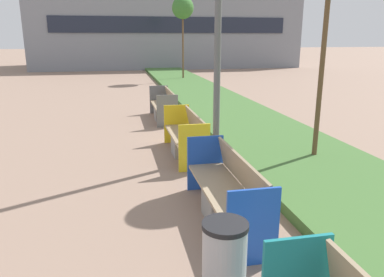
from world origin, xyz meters
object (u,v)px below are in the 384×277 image
(bench_yellow_frame, at_px, (186,139))
(bench_grey_frame, at_px, (164,108))
(bench_blue_frame, at_px, (227,195))
(litter_bin, at_px, (224,263))
(sapling_tree_far, at_px, (183,9))

(bench_yellow_frame, bearing_deg, bench_grey_frame, 90.00)
(bench_blue_frame, height_order, litter_bin, bench_blue_frame)
(bench_grey_frame, xyz_separation_m, sapling_tree_far, (2.52, 10.51, 3.72))
(litter_bin, height_order, sapling_tree_far, sapling_tree_far)
(litter_bin, bearing_deg, bench_yellow_frame, 83.75)
(bench_grey_frame, relative_size, sapling_tree_far, 0.46)
(sapling_tree_far, bearing_deg, bench_blue_frame, -98.22)
(bench_blue_frame, relative_size, bench_grey_frame, 1.07)
(bench_grey_frame, bearing_deg, sapling_tree_far, 76.54)
(bench_grey_frame, bearing_deg, bench_blue_frame, -89.99)
(bench_blue_frame, height_order, bench_grey_frame, same)
(bench_yellow_frame, height_order, bench_grey_frame, same)
(bench_blue_frame, height_order, sapling_tree_far, sapling_tree_far)
(bench_yellow_frame, xyz_separation_m, bench_grey_frame, (0.00, 3.79, 0.00))
(bench_blue_frame, bearing_deg, bench_grey_frame, 90.01)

